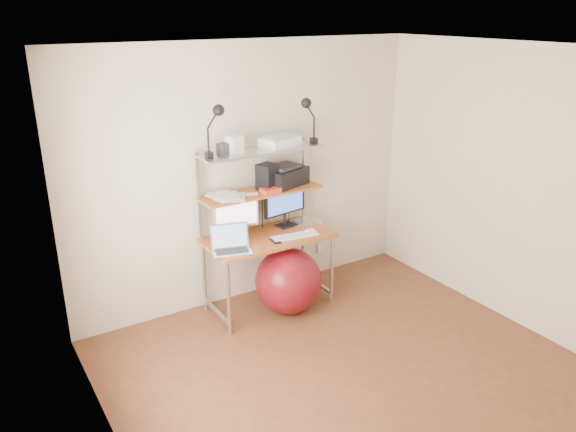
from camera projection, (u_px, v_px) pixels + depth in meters
name	position (u px, v px, depth m)	size (l,w,h in m)	color
room	(370.00, 236.00, 3.94)	(3.60, 3.60, 3.60)	brown
computer_desk	(265.00, 213.00, 5.24)	(1.20, 0.60, 1.57)	#B05D22
wall_outlet	(320.00, 247.00, 6.12)	(0.08, 0.01, 0.12)	white
monitor_silver	(236.00, 213.00, 5.15)	(0.40, 0.20, 0.46)	silver
monitor_black	(285.00, 202.00, 5.44)	(0.48, 0.16, 0.49)	black
laptop	(231.00, 245.00, 4.94)	(0.40, 0.35, 0.29)	silver
keyboard	(295.00, 236.00, 5.26)	(0.45, 0.13, 0.01)	white
mouse	(310.00, 231.00, 5.37)	(0.08, 0.05, 0.02)	white
mac_mini	(307.00, 222.00, 5.56)	(0.21, 0.21, 0.04)	silver
phone	(275.00, 241.00, 5.15)	(0.07, 0.13, 0.01)	black
printer	(285.00, 176.00, 5.37)	(0.48, 0.39, 0.20)	black
nas_cube	(268.00, 177.00, 5.23)	(0.17, 0.17, 0.24)	black
red_box	(271.00, 190.00, 5.16)	(0.18, 0.12, 0.05)	red
scanner	(280.00, 141.00, 5.19)	(0.40, 0.31, 0.09)	white
box_white	(234.00, 145.00, 4.91)	(0.13, 0.11, 0.15)	white
box_grey	(224.00, 149.00, 4.89)	(0.10, 0.10, 0.10)	#2A2B2D
clip_lamp_left	(216.00, 119.00, 4.69)	(0.18, 0.10, 0.45)	black
clip_lamp_right	(308.00, 111.00, 5.14)	(0.17, 0.10, 0.44)	black
exercise_ball	(288.00, 281.00, 5.33)	(0.64, 0.64, 0.64)	maroon
paper_stack	(226.00, 196.00, 5.04)	(0.38, 0.41, 0.02)	white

